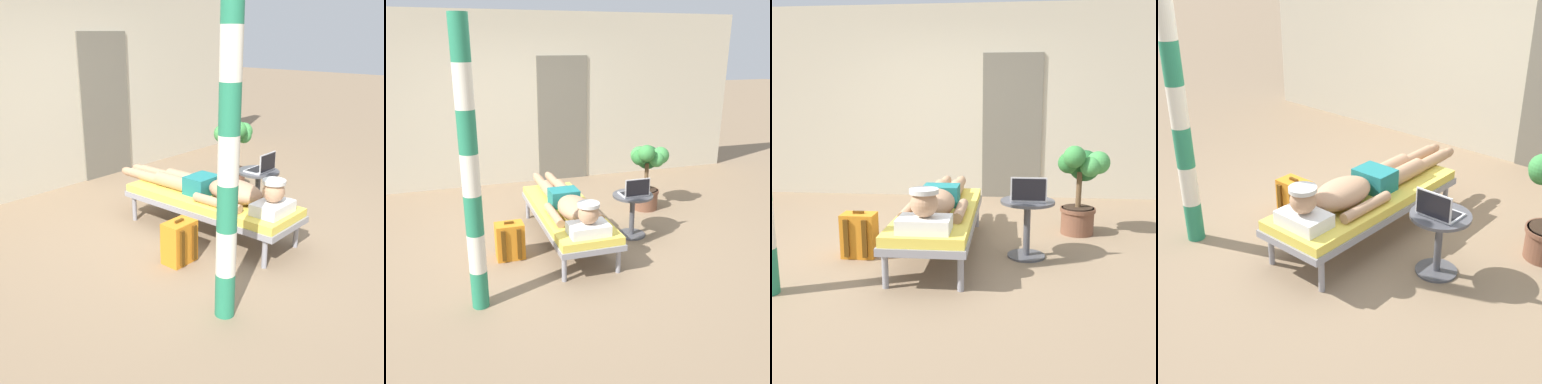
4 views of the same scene
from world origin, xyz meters
TOP-DOWN VIEW (x-y plane):
  - ground_plane at (0.00, 0.00)m, footprint 40.00×40.00m
  - house_wall_back at (0.08, 2.45)m, footprint 7.60×0.20m
  - lounge_chair at (0.08, -0.14)m, footprint 0.67×1.93m
  - person_reclining at (0.08, -0.22)m, footprint 0.53×2.17m
  - side_table at (0.88, -0.21)m, footprint 0.48×0.48m
  - laptop at (0.88, -0.26)m, footprint 0.31×0.24m
  - backpack at (-0.63, -0.34)m, footprint 0.30×0.26m
  - porch_post at (-1.03, -1.18)m, footprint 0.15×0.15m

SIDE VIEW (x-z plane):
  - ground_plane at x=0.00m, z-range 0.00..0.00m
  - backpack at x=-0.63m, z-range -0.02..0.41m
  - lounge_chair at x=0.08m, z-range 0.14..0.56m
  - side_table at x=0.88m, z-range 0.09..0.62m
  - person_reclining at x=0.08m, z-range 0.36..0.68m
  - laptop at x=0.88m, z-range 0.47..0.69m
  - porch_post at x=-1.03m, z-range 0.00..2.43m
  - house_wall_back at x=0.08m, z-range 0.00..2.70m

